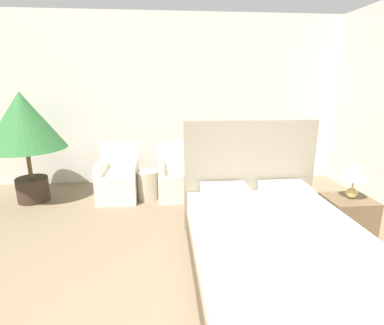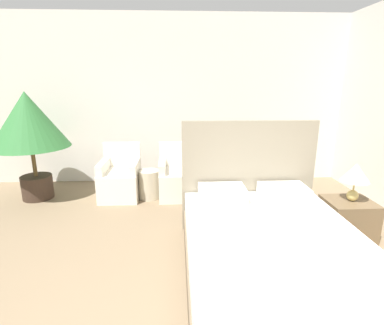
% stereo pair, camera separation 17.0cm
% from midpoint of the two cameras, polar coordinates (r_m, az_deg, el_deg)
% --- Properties ---
extents(wall_back, '(10.00, 0.06, 2.90)m').
position_cam_midpoint_polar(wall_back, '(5.40, -1.56, 11.62)').
color(wall_back, silver).
rests_on(wall_back, ground_plane).
extents(bed, '(1.60, 2.08, 1.35)m').
position_cam_midpoint_polar(bed, '(3.03, 16.05, -15.03)').
color(bed, brown).
rests_on(bed, ground_plane).
extents(armchair_near_window_left, '(0.59, 0.68, 0.83)m').
position_cam_midpoint_polar(armchair_near_window_left, '(4.85, -12.53, -3.39)').
color(armchair_near_window_left, silver).
rests_on(armchair_near_window_left, ground_plane).
extents(armchair_near_window_right, '(0.61, 0.69, 0.83)m').
position_cam_midpoint_polar(armchair_near_window_right, '(4.77, -1.64, -3.30)').
color(armchair_near_window_right, silver).
rests_on(armchair_near_window_right, ground_plane).
extents(potted_palm, '(1.14, 1.14, 1.65)m').
position_cam_midpoint_polar(potted_palm, '(5.05, -27.85, 6.39)').
color(potted_palm, '#38281E').
rests_on(potted_palm, ground_plane).
extents(nightstand, '(0.53, 0.47, 0.45)m').
position_cam_midpoint_polar(nightstand, '(4.05, 28.58, -9.39)').
color(nightstand, brown).
rests_on(nightstand, ground_plane).
extents(table_lamp, '(0.31, 0.31, 0.45)m').
position_cam_midpoint_polar(table_lamp, '(3.89, 29.82, -2.02)').
color(table_lamp, tan).
rests_on(table_lamp, nightstand).
extents(side_table, '(0.33, 0.33, 0.45)m').
position_cam_midpoint_polar(side_table, '(4.74, -7.16, -4.15)').
color(side_table, '#B7AD93').
rests_on(side_table, ground_plane).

